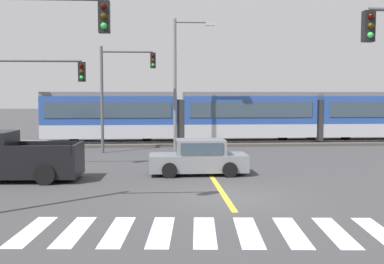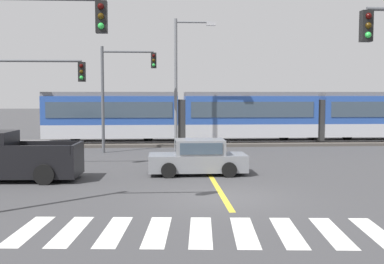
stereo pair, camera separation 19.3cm
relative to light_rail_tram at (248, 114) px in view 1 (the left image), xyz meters
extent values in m
plane|color=#3D3D3F|center=(-4.03, -17.29, -2.05)|extent=(200.00, 200.00, 0.00)
cube|color=#4C4742|center=(-4.03, 0.01, -1.96)|extent=(120.00, 4.00, 0.18)
cube|color=#939399|center=(-4.03, -0.71, -1.82)|extent=(120.00, 0.08, 0.10)
cube|color=#939399|center=(-4.03, 0.73, -1.82)|extent=(120.00, 0.08, 0.10)
cube|color=#B7BAC1|center=(-9.50, 0.01, -1.07)|extent=(9.00, 2.60, 0.90)
cube|color=#284C9E|center=(-9.50, 0.01, 0.33)|extent=(9.00, 2.60, 1.90)
cube|color=#384756|center=(-9.50, -1.31, 0.38)|extent=(8.28, 0.04, 1.04)
cube|color=slate|center=(-9.50, 0.01, 1.42)|extent=(9.00, 2.39, 0.28)
cylinder|color=black|center=(-7.02, 0.01, -1.52)|extent=(0.70, 0.20, 0.70)
cylinder|color=black|center=(-11.97, 0.01, -1.52)|extent=(0.70, 0.20, 0.70)
cube|color=#B7BAC1|center=(0.00, 0.01, -1.07)|extent=(9.00, 2.60, 0.90)
cube|color=#284C9E|center=(0.00, 0.01, 0.33)|extent=(9.00, 2.60, 1.90)
cube|color=#384756|center=(0.00, -1.31, 0.38)|extent=(8.28, 0.04, 1.04)
cube|color=slate|center=(0.00, 0.01, 1.42)|extent=(9.00, 2.39, 0.28)
cylinder|color=black|center=(2.48, 0.01, -1.52)|extent=(0.70, 0.20, 0.70)
cylinder|color=black|center=(-2.47, 0.01, -1.52)|extent=(0.70, 0.20, 0.70)
cube|color=#B7BAC1|center=(9.50, 0.01, -1.07)|extent=(9.00, 2.60, 0.90)
cube|color=#284C9E|center=(9.50, 0.01, 0.33)|extent=(9.00, 2.60, 1.90)
cube|color=slate|center=(9.50, 0.01, 1.42)|extent=(9.00, 2.39, 0.28)
cylinder|color=black|center=(7.03, 0.01, -1.52)|extent=(0.70, 0.20, 0.70)
cube|color=#2D2D2D|center=(-4.75, 0.01, -0.37)|extent=(0.50, 2.34, 2.80)
cube|color=#2D2D2D|center=(4.75, 0.01, -0.37)|extent=(0.50, 2.34, 2.80)
cube|color=silver|center=(-9.51, -20.87, -2.04)|extent=(0.79, 2.84, 0.01)
cube|color=silver|center=(-8.41, -20.97, -2.04)|extent=(0.79, 2.84, 0.01)
cube|color=silver|center=(-7.32, -21.06, -2.04)|extent=(0.79, 2.84, 0.01)
cube|color=silver|center=(-6.22, -21.15, -2.04)|extent=(0.79, 2.84, 0.01)
cube|color=silver|center=(-5.13, -21.24, -2.04)|extent=(0.79, 2.84, 0.01)
cube|color=silver|center=(-4.03, -21.33, -2.04)|extent=(0.79, 2.84, 0.01)
cube|color=silver|center=(-2.93, -21.42, -2.04)|extent=(0.79, 2.84, 0.01)
cube|color=silver|center=(-1.84, -21.51, -2.04)|extent=(0.79, 2.84, 0.01)
cube|color=silver|center=(-0.74, -21.61, -2.04)|extent=(0.79, 2.84, 0.01)
cube|color=gold|center=(-4.03, -10.66, -2.04)|extent=(0.20, 17.34, 0.01)
cube|color=gray|center=(-4.55, -12.54, -1.53)|extent=(4.20, 1.71, 0.72)
cube|color=gray|center=(-4.45, -12.54, -0.85)|extent=(2.10, 1.53, 0.64)
cube|color=#384756|center=(-5.45, -12.53, -0.85)|extent=(0.10, 1.43, 0.52)
cube|color=#384756|center=(-4.45, -13.32, -0.85)|extent=(1.79, 0.05, 0.48)
cylinder|color=black|center=(-5.81, -13.38, -1.73)|extent=(0.64, 0.22, 0.64)
cylinder|color=black|center=(-5.81, -11.68, -1.73)|extent=(0.64, 0.22, 0.64)
cylinder|color=black|center=(-3.29, -13.39, -1.73)|extent=(0.64, 0.22, 0.64)
cylinder|color=black|center=(-3.29, -11.69, -1.73)|extent=(0.64, 0.22, 0.64)
cube|color=black|center=(-12.12, -13.51, -1.38)|extent=(5.48, 2.20, 0.96)
cube|color=black|center=(-10.94, -14.48, -0.72)|extent=(2.70, 0.24, 0.36)
cube|color=black|center=(-10.86, -12.64, -0.72)|extent=(2.70, 0.24, 0.36)
cube|color=black|center=(-9.48, -13.63, -0.72)|extent=(0.21, 1.96, 0.36)
cylinder|color=black|center=(-10.59, -14.56, -1.65)|extent=(0.81, 0.32, 0.80)
cylinder|color=black|center=(-10.51, -12.60, -1.65)|extent=(0.81, 0.32, 0.80)
cube|color=black|center=(-0.13, -19.26, 3.40)|extent=(0.32, 0.28, 0.90)
sphere|color=#360605|center=(-0.13, -19.41, 3.67)|extent=(0.18, 0.18, 0.18)
sphere|color=#3A2706|center=(-0.13, -19.41, 3.40)|extent=(0.18, 0.18, 0.18)
sphere|color=green|center=(-0.13, -19.41, 3.13)|extent=(0.18, 0.18, 0.18)
cylinder|color=#515459|center=(-9.53, -4.56, 1.08)|extent=(0.18, 0.18, 6.25)
cylinder|color=#515459|center=(-8.03, -4.56, 3.89)|extent=(3.00, 0.12, 0.12)
cube|color=black|center=(-6.53, -4.56, 3.39)|extent=(0.32, 0.28, 0.90)
sphere|color=#360605|center=(-6.53, -4.71, 3.66)|extent=(0.18, 0.18, 0.18)
sphere|color=#3A2706|center=(-6.53, -4.71, 3.39)|extent=(0.18, 0.18, 0.18)
sphere|color=green|center=(-6.53, -4.71, 3.12)|extent=(0.18, 0.18, 0.18)
cube|color=black|center=(-7.79, -19.12, 3.61)|extent=(0.32, 0.28, 0.90)
sphere|color=#360605|center=(-7.79, -19.27, 3.88)|extent=(0.18, 0.18, 0.18)
sphere|color=#3A2706|center=(-7.79, -19.27, 3.61)|extent=(0.18, 0.18, 0.18)
sphere|color=green|center=(-7.79, -19.27, 3.34)|extent=(0.18, 0.18, 0.18)
cylinder|color=#515459|center=(-11.77, -10.45, 2.95)|extent=(4.00, 0.12, 0.12)
cube|color=black|center=(-9.77, -10.45, 2.45)|extent=(0.32, 0.28, 0.90)
sphere|color=#360605|center=(-9.77, -10.60, 2.72)|extent=(0.18, 0.18, 0.18)
sphere|color=#3A2706|center=(-9.77, -10.60, 2.45)|extent=(0.18, 0.18, 0.18)
sphere|color=green|center=(-9.77, -10.60, 2.18)|extent=(0.18, 0.18, 0.18)
cylinder|color=slate|center=(-5.21, -3.40, 1.98)|extent=(0.20, 0.20, 8.05)
cylinder|color=slate|center=(-4.12, -3.40, 5.80)|extent=(2.18, 0.12, 0.12)
cube|color=#B2B2B7|center=(-3.03, -3.40, 5.70)|extent=(0.56, 0.28, 0.20)
camera|label=1|loc=(-6.30, -33.09, 1.43)|focal=45.00mm
camera|label=2|loc=(-6.11, -33.11, 1.43)|focal=45.00mm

